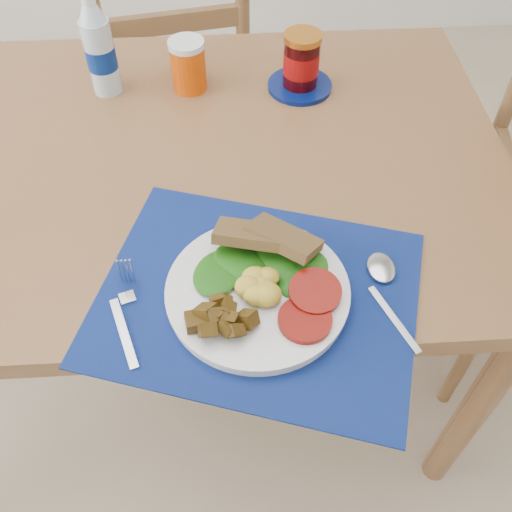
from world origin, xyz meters
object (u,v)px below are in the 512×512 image
at_px(chair_far, 172,52).
at_px(juice_glass, 188,67).
at_px(breakfast_plate, 254,290).
at_px(water_bottle, 100,51).
at_px(jam_on_saucer, 301,65).

bearing_deg(chair_far, juice_glass, 89.49).
bearing_deg(breakfast_plate, water_bottle, 138.60).
distance_m(breakfast_plate, water_bottle, 0.65).
relative_size(chair_far, breakfast_plate, 4.10).
bearing_deg(water_bottle, chair_far, 75.82).
distance_m(chair_far, juice_glass, 0.48).
xyz_separation_m(chair_far, water_bottle, (-0.11, -0.42, 0.26)).
xyz_separation_m(breakfast_plate, jam_on_saucer, (0.13, 0.57, 0.03)).
xyz_separation_m(chair_far, jam_on_saucer, (0.32, -0.44, 0.22)).
height_order(chair_far, jam_on_saucer, chair_far).
bearing_deg(jam_on_saucer, chair_far, 125.52).
relative_size(water_bottle, juice_glass, 2.05).
bearing_deg(juice_glass, chair_far, 99.72).
bearing_deg(jam_on_saucer, juice_glass, 176.28).
height_order(water_bottle, jam_on_saucer, water_bottle).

